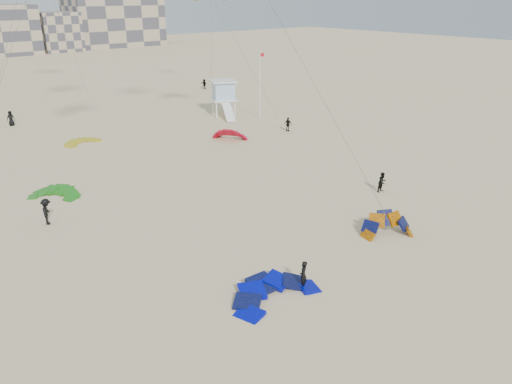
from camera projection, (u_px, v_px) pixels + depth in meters
ground at (328, 321)px, 23.87m from camera, size 320.00×320.00×0.00m
kite_ground_blue at (274, 296)px, 25.81m from camera, size 4.67×4.91×1.95m
kite_ground_orange at (387, 235)px, 32.41m from camera, size 4.60×4.57×3.41m
kite_ground_green at (55, 196)px, 38.55m from camera, size 5.55×5.53×1.83m
kite_ground_red_far at (230, 139)px, 53.68m from camera, size 5.34×5.32×3.73m
kite_ground_yellow at (82, 143)px, 52.19m from camera, size 4.05×4.22×0.73m
kitesurfer_main at (303, 275)px, 26.24m from camera, size 0.70×0.66×1.60m
kitesurfer_b at (382, 182)px, 39.13m from camera, size 0.79×0.62×1.60m
kitesurfer_c at (47, 212)px, 33.56m from camera, size 1.10×1.36×1.84m
kitesurfer_d at (288, 124)px, 56.33m from camera, size 0.65×1.01×1.60m
kitesurfer_e at (11, 118)px, 58.71m from camera, size 1.01×0.86×1.76m
kitesurfer_f at (204, 84)px, 81.51m from camera, size 0.47×1.46×1.57m
lifeguard_tower_near at (224, 98)px, 63.41m from camera, size 4.12×6.58×4.41m
flagpole at (260, 84)px, 60.93m from camera, size 0.67×0.10×8.22m
condo_east at (114, 17)px, 145.18m from camera, size 26.00×14.00×16.00m
condo_fill_right at (58, 32)px, 132.84m from camera, size 10.00×10.00×10.00m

